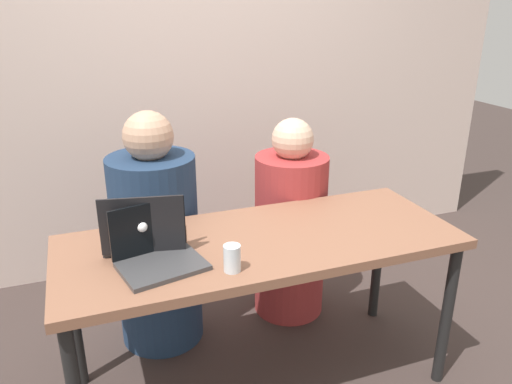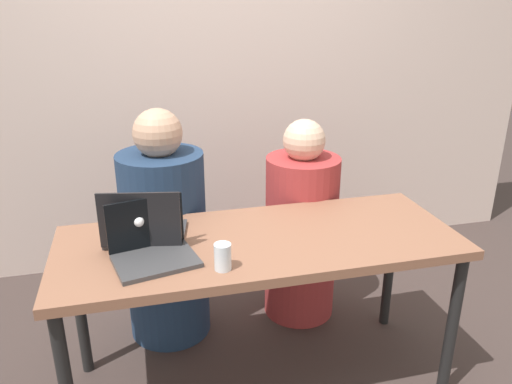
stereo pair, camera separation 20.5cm
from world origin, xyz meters
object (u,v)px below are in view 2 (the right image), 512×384
at_px(person_on_left, 165,239).
at_px(person_on_right, 301,231).
at_px(laptop_front_left, 152,247).
at_px(laptop_back_left, 144,229).
at_px(water_glass_left, 223,258).

relative_size(person_on_left, person_on_right, 1.08).
bearing_deg(person_on_left, person_on_right, -169.24).
bearing_deg(laptop_front_left, person_on_left, 69.59).
height_order(laptop_back_left, laptop_front_left, laptop_back_left).
height_order(person_on_left, laptop_front_left, person_on_left).
bearing_deg(laptop_front_left, laptop_back_left, 85.02).
relative_size(person_on_left, water_glass_left, 11.81).
xyz_separation_m(person_on_left, laptop_back_left, (-0.10, -0.42, 0.26)).
relative_size(laptop_back_left, water_glass_left, 3.53).
bearing_deg(water_glass_left, person_on_right, 52.38).
relative_size(laptop_front_left, water_glass_left, 3.37).
bearing_deg(laptop_back_left, person_on_right, -141.84).
height_order(person_on_right, laptop_back_left, person_on_right).
bearing_deg(water_glass_left, laptop_back_left, 131.43).
distance_m(person_on_right, water_glass_left, 0.95).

